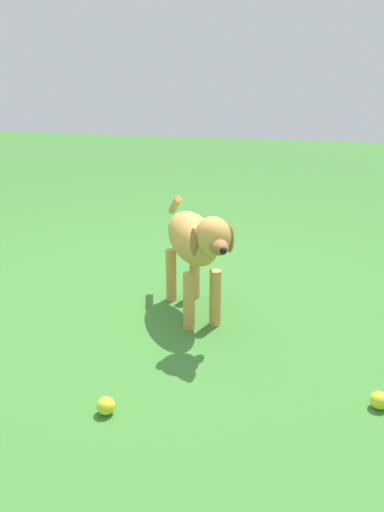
% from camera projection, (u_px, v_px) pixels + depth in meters
% --- Properties ---
extents(ground, '(14.00, 14.00, 0.00)m').
position_uv_depth(ground, '(157.00, 318.00, 2.56)').
color(ground, '#38722D').
extents(dog, '(0.48, 0.77, 0.58)m').
position_uv_depth(dog, '(195.00, 243.00, 2.46)').
color(dog, '#C69347').
rests_on(dog, ground).
extents(tennis_ball_0, '(0.07, 0.07, 0.07)m').
position_uv_depth(tennis_ball_0, '(379.00, 400.00, 1.87)').
color(tennis_ball_0, '#C2D22B').
rests_on(tennis_ball_0, ground).
extents(tennis_ball_1, '(0.07, 0.07, 0.07)m').
position_uv_depth(tennis_ball_1, '(106.00, 406.00, 1.84)').
color(tennis_ball_1, yellow).
rests_on(tennis_ball_1, ground).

